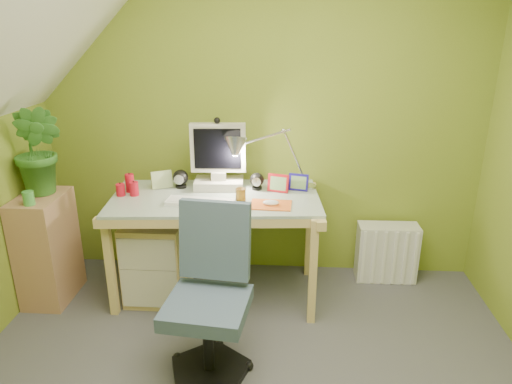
# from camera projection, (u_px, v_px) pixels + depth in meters

# --- Properties ---
(wall_back) EXTENTS (3.20, 0.01, 2.40)m
(wall_back) POSITION_uv_depth(u_px,v_px,m) (262.00, 118.00, 3.39)
(wall_back) COLOR olive
(wall_back) RESTS_ON floor
(desk) EXTENTS (1.44, 0.80, 0.75)m
(desk) POSITION_uv_depth(u_px,v_px,m) (217.00, 246.00, 3.30)
(desk) COLOR #D4B570
(desk) RESTS_ON floor
(monitor) EXTENTS (0.42, 0.26, 0.56)m
(monitor) POSITION_uv_depth(u_px,v_px,m) (218.00, 149.00, 3.24)
(monitor) COLOR #B9B5A6
(monitor) RESTS_ON desk
(speaker_left) EXTENTS (0.12, 0.12, 0.13)m
(speaker_left) POSITION_uv_depth(u_px,v_px,m) (181.00, 179.00, 3.32)
(speaker_left) COLOR black
(speaker_left) RESTS_ON desk
(speaker_right) EXTENTS (0.12, 0.12, 0.12)m
(speaker_right) POSITION_uv_depth(u_px,v_px,m) (257.00, 181.00, 3.28)
(speaker_right) COLOR black
(speaker_right) RESTS_ON desk
(keyboard) EXTENTS (0.45, 0.18, 0.02)m
(keyboard) POSITION_uv_depth(u_px,v_px,m) (200.00, 202.00, 3.04)
(keyboard) COLOR white
(keyboard) RESTS_ON desk
(mousepad) EXTENTS (0.27, 0.20, 0.01)m
(mousepad) POSITION_uv_depth(u_px,v_px,m) (271.00, 205.00, 3.01)
(mousepad) COLOR orange
(mousepad) RESTS_ON desk
(mouse) EXTENTS (0.11, 0.07, 0.04)m
(mouse) POSITION_uv_depth(u_px,v_px,m) (271.00, 203.00, 3.01)
(mouse) COLOR white
(mouse) RESTS_ON mousepad
(amber_tumbler) EXTENTS (0.07, 0.07, 0.09)m
(amber_tumbler) POSITION_uv_depth(u_px,v_px,m) (241.00, 195.00, 3.07)
(amber_tumbler) COLOR #8F5F14
(amber_tumbler) RESTS_ON desk
(candle_cluster) EXTENTS (0.17, 0.15, 0.13)m
(candle_cluster) POSITION_uv_depth(u_px,v_px,m) (128.00, 185.00, 3.20)
(candle_cluster) COLOR red
(candle_cluster) RESTS_ON desk
(photo_frame_red) EXTENTS (0.15, 0.06, 0.12)m
(photo_frame_red) POSITION_uv_depth(u_px,v_px,m) (278.00, 183.00, 3.24)
(photo_frame_red) COLOR red
(photo_frame_red) RESTS_ON desk
(photo_frame_blue) EXTENTS (0.14, 0.05, 0.12)m
(photo_frame_blue) POSITION_uv_depth(u_px,v_px,m) (298.00, 182.00, 3.27)
(photo_frame_blue) COLOR navy
(photo_frame_blue) RESTS_ON desk
(photo_frame_green) EXTENTS (0.14, 0.08, 0.12)m
(photo_frame_green) POSITION_uv_depth(u_px,v_px,m) (162.00, 180.00, 3.31)
(photo_frame_green) COLOR #A2B87E
(photo_frame_green) RESTS_ON desk
(desk_lamp) EXTENTS (0.62, 0.33, 0.64)m
(desk_lamp) POSITION_uv_depth(u_px,v_px,m) (283.00, 145.00, 3.20)
(desk_lamp) COLOR silver
(desk_lamp) RESTS_ON desk
(side_ledge) EXTENTS (0.28, 0.44, 0.76)m
(side_ledge) POSITION_uv_depth(u_px,v_px,m) (47.00, 248.00, 3.25)
(side_ledge) COLOR #AE7A5B
(side_ledge) RESTS_ON floor
(potted_plant) EXTENTS (0.39, 0.34, 0.60)m
(potted_plant) POSITION_uv_depth(u_px,v_px,m) (39.00, 150.00, 3.06)
(potted_plant) COLOR #326E24
(potted_plant) RESTS_ON side_ledge
(green_cup) EXTENTS (0.08, 0.08, 0.09)m
(green_cup) POSITION_uv_depth(u_px,v_px,m) (29.00, 198.00, 2.96)
(green_cup) COLOR green
(green_cup) RESTS_ON side_ledge
(task_chair) EXTENTS (0.54, 0.54, 0.88)m
(task_chair) POSITION_uv_depth(u_px,v_px,m) (207.00, 306.00, 2.49)
(task_chair) COLOR #405269
(task_chair) RESTS_ON floor
(radiator) EXTENTS (0.44, 0.18, 0.44)m
(radiator) POSITION_uv_depth(u_px,v_px,m) (387.00, 252.00, 3.54)
(radiator) COLOR silver
(radiator) RESTS_ON floor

